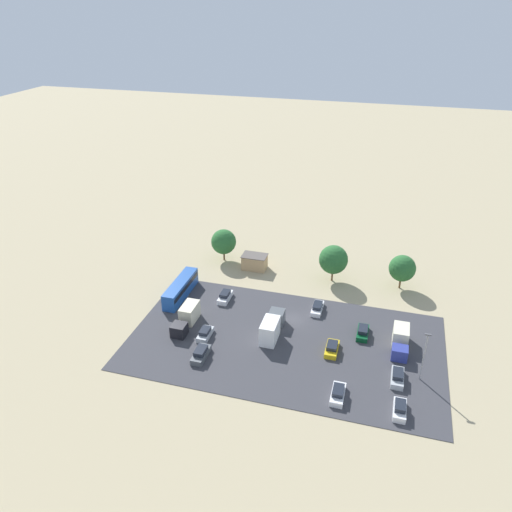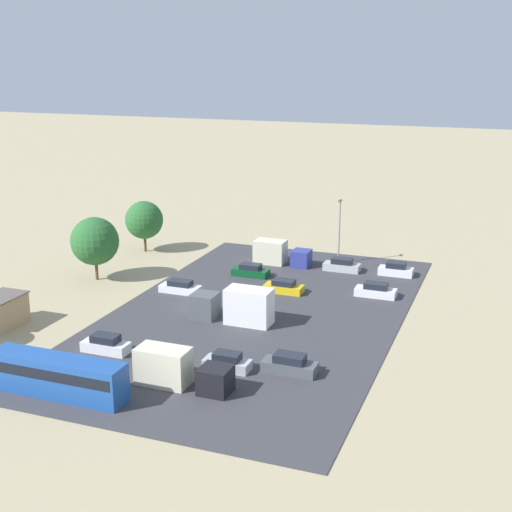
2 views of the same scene
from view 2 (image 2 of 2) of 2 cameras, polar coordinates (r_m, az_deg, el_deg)
ground_plane at (r=75.50m, az=-4.64°, el=-4.13°), size 400.00×400.00×0.00m
parking_lot_surface at (r=73.07m, az=0.04°, el=-4.75°), size 50.49×28.65×0.08m
shed_building at (r=74.12m, az=-19.75°, el=-4.19°), size 5.08×3.35×3.06m
bus at (r=58.29m, az=-15.59°, el=-9.13°), size 2.46×11.43×3.12m
parked_car_0 at (r=79.60m, az=2.24°, el=-2.49°), size 1.91×4.32×1.45m
parked_car_1 at (r=87.13m, az=11.13°, el=-1.09°), size 1.72×4.08×1.63m
parked_car_2 at (r=85.28m, az=-0.44°, el=-1.20°), size 1.83×4.38×1.50m
parked_car_3 at (r=87.89m, az=6.88°, el=-0.76°), size 1.80×4.42×1.60m
parked_car_4 at (r=79.91m, az=-6.07°, el=-2.51°), size 1.75×4.63×1.41m
parked_car_5 at (r=60.87m, az=-2.32°, el=-8.50°), size 1.71×4.01×1.49m
parked_car_6 at (r=65.51m, az=-11.93°, el=-6.96°), size 1.74×4.35×1.64m
parked_car_7 at (r=60.29m, az=2.71°, el=-8.69°), size 1.85×4.61×1.64m
parked_car_8 at (r=79.33m, az=9.55°, el=-2.75°), size 1.83×4.46×1.54m
parked_truck_0 at (r=70.68m, az=-1.59°, el=-4.03°), size 2.51×8.34×3.59m
parked_truck_1 at (r=58.01m, az=-6.27°, el=-9.04°), size 2.38×7.95×3.05m
parked_truck_2 at (r=89.98m, az=1.84°, el=0.20°), size 2.46×7.16×2.94m
tree_near_shed at (r=96.36m, az=-8.94°, el=2.86°), size 5.07×5.07×6.87m
tree_apron_mid at (r=85.14m, az=-12.77°, el=1.16°), size 5.65×5.65×7.52m
light_pole_lot_centre at (r=90.14m, az=6.68°, el=2.21°), size 0.90×0.28×8.16m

